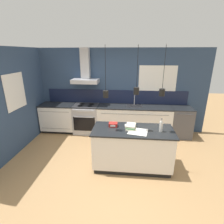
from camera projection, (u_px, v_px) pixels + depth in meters
ground_plane at (109, 164)px, 4.05m from camera, size 16.00×16.00×0.00m
wall_back at (114, 89)px, 5.50m from camera, size 5.60×2.16×2.60m
wall_left at (19, 100)px, 4.51m from camera, size 0.08×3.80×2.60m
counter_run_left at (59, 117)px, 5.67m from camera, size 1.07×0.64×0.91m
counter_run_sink at (134, 120)px, 5.44m from camera, size 2.25×0.64×1.28m
oven_range at (87, 119)px, 5.58m from camera, size 0.77×0.66×0.91m
dishwasher at (181, 122)px, 5.31m from camera, size 0.60×0.65×0.91m
kitchen_island at (132, 148)px, 3.86m from camera, size 1.73×0.78×0.91m
bottle_on_island at (161, 126)px, 3.57m from camera, size 0.07×0.07×0.29m
book_stack at (131, 126)px, 3.76m from camera, size 0.27×0.35×0.09m
red_supply_box at (113, 125)px, 3.85m from camera, size 0.19×0.15×0.08m
paper_pile at (138, 132)px, 3.60m from camera, size 0.44×0.42×0.01m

